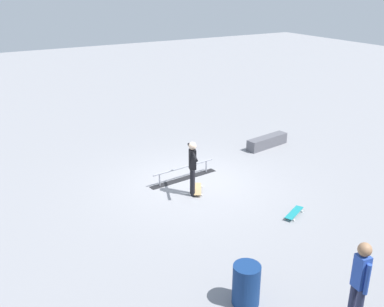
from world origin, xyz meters
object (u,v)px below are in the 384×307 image
at_px(skater_main, 192,165).
at_px(bystander_blue_shirt, 359,281).
at_px(skateboard_main, 198,189).
at_px(loose_skateboard_teal, 294,213).
at_px(grind_rail, 184,173).
at_px(skate_ledge, 267,142).
at_px(trash_bin, 246,285).

distance_m(skater_main, bystander_blue_shirt, 5.84).
xyz_separation_m(skateboard_main, loose_skateboard_teal, (-1.44, 2.43, 0.00)).
distance_m(skater_main, skateboard_main, 0.88).
bearing_deg(skateboard_main, grind_rail, 26.61).
distance_m(grind_rail, skateboard_main, 0.96).
xyz_separation_m(skate_ledge, trash_bin, (5.68, 6.35, 0.21)).
bearing_deg(trash_bin, skateboard_main, -110.03).
xyz_separation_m(skater_main, bystander_blue_shirt, (0.17, 5.84, 0.05)).
relative_size(grind_rail, skater_main, 1.48).
distance_m(skate_ledge, loose_skateboard_teal, 5.03).
relative_size(grind_rail, skateboard_main, 2.95).
relative_size(bystander_blue_shirt, loose_skateboard_teal, 2.11).
height_order(skater_main, skateboard_main, skater_main).
xyz_separation_m(skateboard_main, trash_bin, (1.63, 4.49, 0.33)).
height_order(skateboard_main, trash_bin, trash_bin).
height_order(grind_rail, skate_ledge, grind_rail).
bearing_deg(skate_ledge, skateboard_main, 24.79).
bearing_deg(skateboard_main, loose_skateboard_teal, -118.20).
height_order(skateboard_main, loose_skateboard_teal, same).
bearing_deg(loose_skateboard_teal, trash_bin, -172.04).
height_order(skater_main, loose_skateboard_teal, skater_main).
bearing_deg(skater_main, loose_skateboard_teal, -123.78).
bearing_deg(trash_bin, bystander_blue_shirt, 130.38).
height_order(bystander_blue_shirt, loose_skateboard_teal, bystander_blue_shirt).
xyz_separation_m(skate_ledge, skateboard_main, (4.05, 1.87, -0.12)).
xyz_separation_m(bystander_blue_shirt, trash_bin, (1.23, -1.45, -0.56)).
bearing_deg(bystander_blue_shirt, skateboard_main, 3.95).
distance_m(grind_rail, bystander_blue_shirt, 6.95).
bearing_deg(loose_skateboard_teal, skater_main, 99.84).
bearing_deg(skate_ledge, bystander_blue_shirt, 60.32).
relative_size(skate_ledge, trash_bin, 2.15).
relative_size(skateboard_main, bystander_blue_shirt, 0.46).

